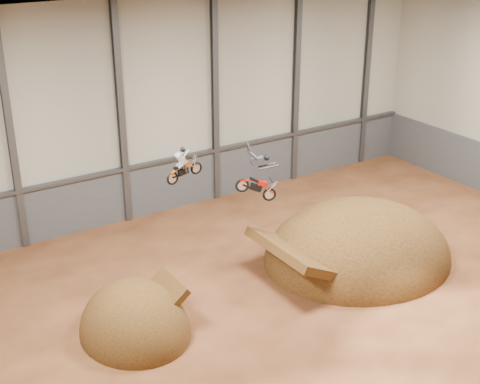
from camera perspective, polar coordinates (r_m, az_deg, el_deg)
name	(u,v)px	position (r m, az deg, el deg)	size (l,w,h in m)	color
floor	(310,310)	(34.32, 6.01, -10.01)	(40.00, 40.00, 0.00)	#522A16
back_wall	(168,107)	(43.07, -6.12, 7.23)	(40.00, 0.10, 14.00)	#B4B19F
ceiling	(324,28)	(29.18, 7.17, 13.71)	(40.00, 40.00, 0.00)	black
lower_band_back	(172,184)	(44.70, -5.78, 0.71)	(39.80, 0.18, 3.50)	#4D4F54
steel_rail	(172,159)	(43.92, -5.79, 2.82)	(39.80, 0.35, 0.20)	#47494F
steel_column_1	(10,134)	(39.65, -19.00, 4.69)	(0.40, 0.36, 13.90)	#47494F
steel_column_2	(121,116)	(41.58, -10.11, 6.42)	(0.40, 0.36, 13.90)	#47494F
steel_column_3	(215,100)	(44.43, -2.14, 7.84)	(0.40, 0.36, 13.90)	#47494F
steel_column_4	(296,87)	(48.05, 4.80, 8.94)	(0.40, 0.36, 13.90)	#47494F
steel_column_5	(366,75)	(52.27, 10.72, 9.78)	(0.40, 0.36, 13.90)	#47494F
takeoff_ramp	(135,333)	(32.91, -8.92, -11.79)	(5.14, 5.93, 5.14)	#3B230E
landing_ramp	(357,259)	(39.36, 9.95, -5.62)	(11.22, 9.92, 6.47)	#3B230E
fmx_rider_a	(185,162)	(30.55, -4.71, 2.60)	(1.89, 0.72, 1.71)	#C4580F
fmx_rider_b	(253,173)	(34.64, 1.15, 1.65)	(3.07, 0.88, 2.64)	#AB0D09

